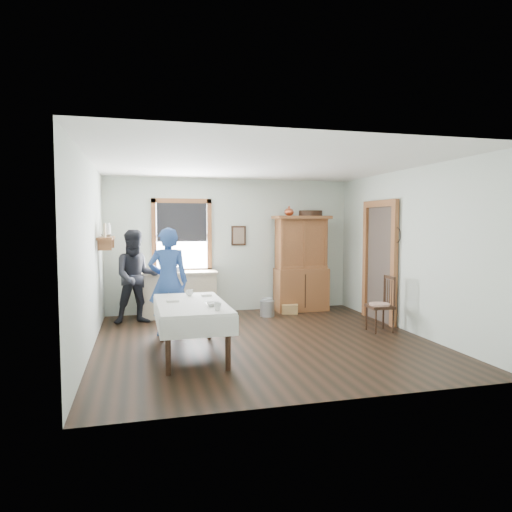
% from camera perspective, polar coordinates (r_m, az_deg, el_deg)
% --- Properties ---
extents(room, '(5.01, 5.01, 2.70)m').
position_cam_1_polar(room, '(6.92, 0.91, 0.38)').
color(room, black).
rests_on(room, ground).
extents(window, '(1.18, 0.07, 1.48)m').
position_cam_1_polar(window, '(9.17, -9.24, 2.97)').
color(window, white).
rests_on(window, room).
extents(doorway, '(0.09, 1.14, 2.22)m').
position_cam_1_polar(doorway, '(8.67, 15.23, -0.26)').
color(doorway, '#433730').
rests_on(doorway, room).
extents(wall_shelf, '(0.24, 1.00, 0.44)m').
position_cam_1_polar(wall_shelf, '(8.22, -18.21, 2.31)').
color(wall_shelf, brown).
rests_on(wall_shelf, room).
extents(framed_picture, '(0.30, 0.04, 0.40)m').
position_cam_1_polar(framed_picture, '(9.34, -2.18, 2.56)').
color(framed_picture, black).
rests_on(framed_picture, room).
extents(rug_beater, '(0.01, 0.27, 0.27)m').
position_cam_1_polar(rug_beater, '(8.17, 17.18, 3.36)').
color(rug_beater, black).
rests_on(rug_beater, room).
extents(work_counter, '(1.55, 0.63, 0.88)m').
position_cam_1_polar(work_counter, '(8.95, -9.85, -4.72)').
color(work_counter, '#C3AF88').
rests_on(work_counter, room).
extents(china_hutch, '(1.15, 0.55, 1.95)m').
position_cam_1_polar(china_hutch, '(9.44, 5.69, -0.93)').
color(china_hutch, brown).
rests_on(china_hutch, room).
extents(dining_table, '(0.97, 1.81, 0.72)m').
position_cam_1_polar(dining_table, '(6.38, -8.10, -8.97)').
color(dining_table, silver).
rests_on(dining_table, room).
extents(spindle_chair, '(0.46, 0.46, 0.93)m').
position_cam_1_polar(spindle_chair, '(7.89, 15.24, -5.78)').
color(spindle_chair, black).
rests_on(spindle_chair, room).
extents(pail, '(0.37, 0.37, 0.30)m').
position_cam_1_polar(pail, '(8.91, 1.42, -6.58)').
color(pail, '#A0A4A9').
rests_on(pail, room).
extents(wicker_basket, '(0.37, 0.31, 0.18)m').
position_cam_1_polar(wicker_basket, '(9.19, 4.25, -6.62)').
color(wicker_basket, '#987145').
rests_on(wicker_basket, room).
extents(woman_blue, '(0.62, 0.44, 1.60)m').
position_cam_1_polar(woman_blue, '(7.46, -10.92, -3.66)').
color(woman_blue, navy).
rests_on(woman_blue, room).
extents(figure_dark, '(0.83, 0.69, 1.56)m').
position_cam_1_polar(figure_dark, '(8.47, -14.72, -2.94)').
color(figure_dark, black).
rests_on(figure_dark, room).
extents(table_cup_a, '(0.15, 0.15, 0.09)m').
position_cam_1_polar(table_cup_a, '(6.89, -8.33, -4.57)').
color(table_cup_a, silver).
rests_on(table_cup_a, dining_table).
extents(table_cup_b, '(0.11, 0.11, 0.10)m').
position_cam_1_polar(table_cup_b, '(5.71, -4.83, -6.31)').
color(table_cup_b, silver).
rests_on(table_cup_b, dining_table).
extents(table_bowl, '(0.22, 0.22, 0.05)m').
position_cam_1_polar(table_bowl, '(6.01, -5.35, -6.00)').
color(table_bowl, silver).
rests_on(table_bowl, dining_table).
extents(counter_book, '(0.29, 0.30, 0.02)m').
position_cam_1_polar(counter_book, '(8.99, -10.61, -1.80)').
color(counter_book, brown).
rests_on(counter_book, work_counter).
extents(counter_bowl, '(0.26, 0.26, 0.06)m').
position_cam_1_polar(counter_bowl, '(8.83, -12.32, -1.80)').
color(counter_bowl, silver).
rests_on(counter_bowl, work_counter).
extents(shelf_bowl, '(0.22, 0.22, 0.05)m').
position_cam_1_polar(shelf_bowl, '(8.24, -18.20, 2.48)').
color(shelf_bowl, silver).
rests_on(shelf_bowl, wall_shelf).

